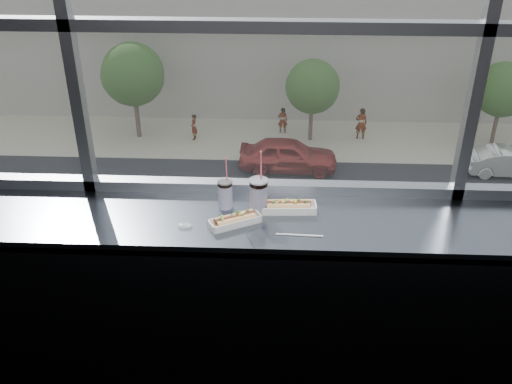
{
  "coord_description": "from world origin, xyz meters",
  "views": [
    {
      "loc": [
        0.04,
        -1.24,
        2.63
      ],
      "look_at": [
        -0.07,
        1.23,
        1.25
      ],
      "focal_mm": 40.0,
      "sensor_mm": 36.0,
      "label": 1
    }
  ],
  "objects_px": {
    "car_far_b": "(288,150)",
    "pedestrian_b": "(283,118)",
    "hotdog_tray_right": "(288,206)",
    "car_far_c": "(510,158)",
    "wrapper": "(185,225)",
    "car_near_c": "(228,235)",
    "car_near_b": "(69,234)",
    "pedestrian_c": "(361,120)",
    "soda_cup_left": "(225,193)",
    "pedestrian_d": "(469,131)",
    "loose_straw": "(300,235)",
    "tree_left": "(133,75)",
    "pedestrian_a": "(194,125)",
    "soda_cup_right": "(259,194)",
    "tree_right": "(503,90)",
    "hotdog_tray_left": "(235,220)",
    "car_near_d": "(439,243)",
    "tree_center": "(313,87)"
  },
  "relations": [
    {
      "from": "pedestrian_c",
      "to": "pedestrian_a",
      "type": "bearing_deg",
      "value": 3.39
    },
    {
      "from": "soda_cup_left",
      "to": "tree_left",
      "type": "height_order",
      "value": "soda_cup_left"
    },
    {
      "from": "wrapper",
      "to": "car_near_c",
      "type": "distance_m",
      "value": 19.75
    },
    {
      "from": "hotdog_tray_right",
      "to": "wrapper",
      "type": "bearing_deg",
      "value": -164.38
    },
    {
      "from": "pedestrian_d",
      "to": "hotdog_tray_right",
      "type": "bearing_deg",
      "value": 159.08
    },
    {
      "from": "pedestrian_c",
      "to": "car_near_b",
      "type": "bearing_deg",
      "value": 43.29
    },
    {
      "from": "hotdog_tray_left",
      "to": "wrapper",
      "type": "xyz_separation_m",
      "value": [
        -0.25,
        -0.04,
        -0.02
      ]
    },
    {
      "from": "car_far_c",
      "to": "car_near_d",
      "type": "relative_size",
      "value": 0.97
    },
    {
      "from": "car_far_c",
      "to": "car_near_c",
      "type": "height_order",
      "value": "car_near_c"
    },
    {
      "from": "loose_straw",
      "to": "tree_left",
      "type": "bearing_deg",
      "value": 108.85
    },
    {
      "from": "car_near_b",
      "to": "pedestrian_c",
      "type": "height_order",
      "value": "pedestrian_c"
    },
    {
      "from": "pedestrian_c",
      "to": "tree_right",
      "type": "xyz_separation_m",
      "value": [
        7.54,
        -0.32,
        2.08
      ]
    },
    {
      "from": "hotdog_tray_left",
      "to": "pedestrian_b",
      "type": "height_order",
      "value": "hotdog_tray_left"
    },
    {
      "from": "car_near_d",
      "to": "car_far_b",
      "type": "relative_size",
      "value": 0.84
    },
    {
      "from": "car_near_c",
      "to": "pedestrian_b",
      "type": "distance_m",
      "value": 13.12
    },
    {
      "from": "tree_right",
      "to": "loose_straw",
      "type": "bearing_deg",
      "value": -113.05
    },
    {
      "from": "loose_straw",
      "to": "car_far_c",
      "type": "height_order",
      "value": "loose_straw"
    },
    {
      "from": "hotdog_tray_right",
      "to": "car_near_b",
      "type": "bearing_deg",
      "value": 114.21
    },
    {
      "from": "car_far_b",
      "to": "pedestrian_b",
      "type": "xyz_separation_m",
      "value": [
        -0.31,
        4.95,
        -0.22
      ]
    },
    {
      "from": "hotdog_tray_left",
      "to": "pedestrian_c",
      "type": "relative_size",
      "value": 0.12
    },
    {
      "from": "pedestrian_c",
      "to": "hotdog_tray_right",
      "type": "bearing_deg",
      "value": 80.8
    },
    {
      "from": "hotdog_tray_left",
      "to": "soda_cup_left",
      "type": "distance_m",
      "value": 0.19
    },
    {
      "from": "pedestrian_b",
      "to": "soda_cup_right",
      "type": "bearing_deg",
      "value": 89.58
    },
    {
      "from": "hotdog_tray_right",
      "to": "car_far_c",
      "type": "bearing_deg",
      "value": 60.91
    },
    {
      "from": "pedestrian_a",
      "to": "tree_left",
      "type": "height_order",
      "value": "tree_left"
    },
    {
      "from": "pedestrian_c",
      "to": "pedestrian_b",
      "type": "bearing_deg",
      "value": -7.93
    },
    {
      "from": "car_near_c",
      "to": "pedestrian_d",
      "type": "bearing_deg",
      "value": -54.61
    },
    {
      "from": "pedestrian_a",
      "to": "car_far_b",
      "type": "bearing_deg",
      "value": 55.54
    },
    {
      "from": "pedestrian_a",
      "to": "pedestrian_b",
      "type": "relative_size",
      "value": 0.97
    },
    {
      "from": "wrapper",
      "to": "car_near_c",
      "type": "bearing_deg",
      "value": 95.29
    },
    {
      "from": "soda_cup_left",
      "to": "loose_straw",
      "type": "distance_m",
      "value": 0.47
    },
    {
      "from": "car_near_b",
      "to": "pedestrian_a",
      "type": "distance_m",
      "value": 12.21
    },
    {
      "from": "soda_cup_left",
      "to": "wrapper",
      "type": "xyz_separation_m",
      "value": [
        -0.18,
        -0.2,
        -0.08
      ]
    },
    {
      "from": "car_far_c",
      "to": "tree_right",
      "type": "bearing_deg",
      "value": -5.03
    },
    {
      "from": "hotdog_tray_left",
      "to": "car_near_c",
      "type": "xyz_separation_m",
      "value": [
        -1.76,
        16.34,
        -10.95
      ]
    },
    {
      "from": "tree_center",
      "to": "tree_right",
      "type": "bearing_deg",
      "value": 0.0
    },
    {
      "from": "soda_cup_right",
      "to": "pedestrian_c",
      "type": "xyz_separation_m",
      "value": [
        4.77,
        28.53,
        -11.04
      ]
    },
    {
      "from": "car_far_c",
      "to": "car_far_b",
      "type": "height_order",
      "value": "car_far_b"
    },
    {
      "from": "soda_cup_left",
      "to": "pedestrian_d",
      "type": "height_order",
      "value": "soda_cup_left"
    },
    {
      "from": "car_near_c",
      "to": "car_far_b",
      "type": "xyz_separation_m",
      "value": [
        2.4,
        8.0,
        0.03
      ]
    },
    {
      "from": "wrapper",
      "to": "car_near_b",
      "type": "bearing_deg",
      "value": 115.86
    },
    {
      "from": "car_near_b",
      "to": "wrapper",
      "type": "bearing_deg",
      "value": -160.47
    },
    {
      "from": "car_near_c",
      "to": "pedestrian_c",
      "type": "xyz_separation_m",
      "value": [
        6.65,
        12.32,
        -0.02
      ]
    },
    {
      "from": "wrapper",
      "to": "car_near_b",
      "type": "xyz_separation_m",
      "value": [
        -7.94,
        16.38,
        -11.08
      ]
    },
    {
      "from": "hotdog_tray_right",
      "to": "car_near_d",
      "type": "xyz_separation_m",
      "value": [
        6.24,
        16.2,
        -11.1
      ]
    },
    {
      "from": "car_near_b",
      "to": "pedestrian_c",
      "type": "distance_m",
      "value": 17.96
    },
    {
      "from": "pedestrian_c",
      "to": "soda_cup_right",
      "type": "bearing_deg",
      "value": 80.5
    },
    {
      "from": "soda_cup_left",
      "to": "wrapper",
      "type": "bearing_deg",
      "value": -132.55
    },
    {
      "from": "pedestrian_a",
      "to": "loose_straw",
      "type": "bearing_deg",
      "value": 10.34
    },
    {
      "from": "car_near_d",
      "to": "tree_left",
      "type": "bearing_deg",
      "value": 55.82
    }
  ]
}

